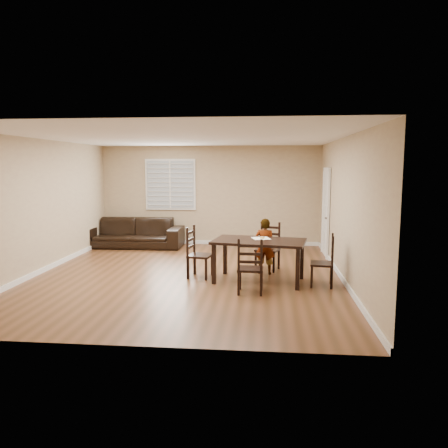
{
  "coord_description": "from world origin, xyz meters",
  "views": [
    {
      "loc": [
        1.53,
        -8.4,
        2.16
      ],
      "look_at": [
        0.7,
        0.26,
        1.0
      ],
      "focal_mm": 35.0,
      "sensor_mm": 36.0,
      "label": 1
    }
  ],
  "objects_px": {
    "chair_far": "(250,269)",
    "sofa": "(133,233)",
    "dining_table": "(259,245)",
    "chair_left": "(194,254)",
    "child": "(265,246)",
    "chair_near": "(269,248)",
    "chair_right": "(328,263)",
    "donut": "(262,237)"
  },
  "relations": [
    {
      "from": "chair_far",
      "to": "donut",
      "type": "distance_m",
      "value": 1.14
    },
    {
      "from": "dining_table",
      "to": "chair_near",
      "type": "bearing_deg",
      "value": 89.07
    },
    {
      "from": "sofa",
      "to": "donut",
      "type": "bearing_deg",
      "value": -42.26
    },
    {
      "from": "chair_far",
      "to": "child",
      "type": "relative_size",
      "value": 0.86
    },
    {
      "from": "child",
      "to": "donut",
      "type": "relative_size",
      "value": 12.2
    },
    {
      "from": "chair_right",
      "to": "chair_left",
      "type": "bearing_deg",
      "value": -92.66
    },
    {
      "from": "dining_table",
      "to": "chair_far",
      "type": "relative_size",
      "value": 1.89
    },
    {
      "from": "chair_far",
      "to": "sofa",
      "type": "height_order",
      "value": "chair_far"
    },
    {
      "from": "dining_table",
      "to": "donut",
      "type": "distance_m",
      "value": 0.22
    },
    {
      "from": "chair_near",
      "to": "chair_left",
      "type": "bearing_deg",
      "value": -132.29
    },
    {
      "from": "chair_near",
      "to": "chair_right",
      "type": "xyz_separation_m",
      "value": [
        1.05,
        -1.26,
        -0.02
      ]
    },
    {
      "from": "dining_table",
      "to": "child",
      "type": "relative_size",
      "value": 1.62
    },
    {
      "from": "chair_left",
      "to": "sofa",
      "type": "bearing_deg",
      "value": 45.54
    },
    {
      "from": "child",
      "to": "chair_far",
      "type": "bearing_deg",
      "value": 89.94
    },
    {
      "from": "dining_table",
      "to": "chair_right",
      "type": "relative_size",
      "value": 1.92
    },
    {
      "from": "chair_left",
      "to": "chair_right",
      "type": "distance_m",
      "value": 2.55
    },
    {
      "from": "child",
      "to": "sofa",
      "type": "distance_m",
      "value": 4.39
    },
    {
      "from": "dining_table",
      "to": "chair_left",
      "type": "xyz_separation_m",
      "value": [
        -1.26,
        0.22,
        -0.25
      ]
    },
    {
      "from": "child",
      "to": "donut",
      "type": "xyz_separation_m",
      "value": [
        -0.05,
        -0.42,
        0.25
      ]
    },
    {
      "from": "dining_table",
      "to": "chair_near",
      "type": "height_order",
      "value": "chair_near"
    },
    {
      "from": "chair_left",
      "to": "child",
      "type": "bearing_deg",
      "value": -64.32
    },
    {
      "from": "dining_table",
      "to": "child",
      "type": "xyz_separation_m",
      "value": [
        0.1,
        0.6,
        -0.14
      ]
    },
    {
      "from": "dining_table",
      "to": "chair_left",
      "type": "relative_size",
      "value": 1.82
    },
    {
      "from": "chair_near",
      "to": "sofa",
      "type": "height_order",
      "value": "chair_near"
    },
    {
      "from": "chair_left",
      "to": "sofa",
      "type": "distance_m",
      "value": 3.7
    },
    {
      "from": "chair_near",
      "to": "dining_table",
      "type": "bearing_deg",
      "value": -82.65
    },
    {
      "from": "chair_right",
      "to": "sofa",
      "type": "relative_size",
      "value": 0.36
    },
    {
      "from": "chair_near",
      "to": "sofa",
      "type": "bearing_deg",
      "value": 166.97
    },
    {
      "from": "chair_left",
      "to": "chair_near",
      "type": "bearing_deg",
      "value": -50.38
    },
    {
      "from": "chair_near",
      "to": "chair_far",
      "type": "distance_m",
      "value": 1.95
    },
    {
      "from": "chair_far",
      "to": "donut",
      "type": "xyz_separation_m",
      "value": [
        0.19,
        1.06,
        0.37
      ]
    },
    {
      "from": "chair_far",
      "to": "chair_right",
      "type": "bearing_deg",
      "value": -153.46
    },
    {
      "from": "chair_near",
      "to": "chair_right",
      "type": "distance_m",
      "value": 1.64
    },
    {
      "from": "chair_near",
      "to": "donut",
      "type": "height_order",
      "value": "chair_near"
    },
    {
      "from": "chair_left",
      "to": "sofa",
      "type": "xyz_separation_m",
      "value": [
        -2.15,
        3.01,
        -0.07
      ]
    },
    {
      "from": "donut",
      "to": "child",
      "type": "bearing_deg",
      "value": 83.06
    },
    {
      "from": "child",
      "to": "donut",
      "type": "bearing_deg",
      "value": 92.11
    },
    {
      "from": "donut",
      "to": "sofa",
      "type": "bearing_deg",
      "value": 138.69
    },
    {
      "from": "chair_left",
      "to": "sofa",
      "type": "height_order",
      "value": "chair_left"
    },
    {
      "from": "chair_right",
      "to": "child",
      "type": "relative_size",
      "value": 0.84
    },
    {
      "from": "chair_left",
      "to": "chair_right",
      "type": "height_order",
      "value": "chair_left"
    },
    {
      "from": "chair_left",
      "to": "donut",
      "type": "relative_size",
      "value": 10.85
    }
  ]
}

